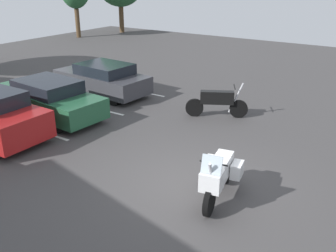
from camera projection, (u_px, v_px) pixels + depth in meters
ground at (191, 185)px, 9.54m from camera, size 44.00×44.00×0.10m
motorcycle_touring at (219, 174)px, 8.61m from camera, size 2.15×0.96×1.41m
motorcycle_second at (217, 102)px, 13.70m from camera, size 1.17×2.06×1.31m
car_green at (47, 98)px, 13.76m from camera, size 2.10×4.93×1.39m
car_charcoal at (102, 79)px, 16.29m from camera, size 2.13×4.45×1.37m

